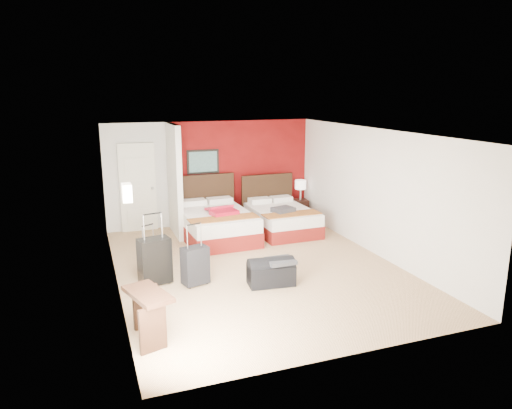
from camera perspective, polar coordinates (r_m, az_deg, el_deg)
name	(u,v)px	position (r m, az deg, el deg)	size (l,w,h in m)	color
ground	(257,267)	(8.99, 0.10, -7.48)	(6.50, 6.50, 0.00)	tan
room_walls	(166,192)	(9.61, -10.73, 1.50)	(5.02, 6.52, 2.50)	silver
red_accent_panel	(240,172)	(11.85, -1.88, 3.95)	(3.50, 0.04, 2.50)	maroon
partition_wall	(175,180)	(10.83, -9.67, 2.85)	(0.12, 1.20, 2.50)	silver
entry_door	(138,188)	(11.35, -13.90, 1.97)	(0.82, 0.06, 2.05)	silver
bed_left	(216,225)	(10.58, -4.77, -2.50)	(1.44, 2.05, 0.62)	white
bed_right	(282,220)	(11.11, 3.11, -1.88)	(1.27, 1.82, 0.55)	silver
red_suitcase_open	(222,210)	(10.42, -4.13, -0.71)	(0.56, 0.77, 0.10)	red
jacket_bundle	(283,210)	(10.72, 3.27, -0.64)	(0.46, 0.36, 0.11)	#3F3E44
nightstand	(300,209)	(12.28, 5.28, -0.54)	(0.35, 0.35, 0.50)	black
table_lamp	(300,190)	(12.17, 5.33, 1.74)	(0.28, 0.28, 0.50)	white
suitcase_black	(155,262)	(8.30, -11.98, -6.75)	(0.52, 0.32, 0.77)	black
suitcase_charcoal	(195,267)	(8.17, -7.27, -7.39)	(0.43, 0.27, 0.64)	black
suitcase_navy	(149,257)	(8.92, -12.62, -6.16)	(0.39, 0.24, 0.54)	black
duffel_bag	(271,274)	(8.17, 1.81, -8.23)	(0.77, 0.41, 0.39)	black
jacket_draped	(281,261)	(8.10, 2.94, -6.72)	(0.46, 0.39, 0.06)	#35363A
desk	(149,315)	(6.60, -12.65, -12.77)	(0.40, 0.80, 0.67)	black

